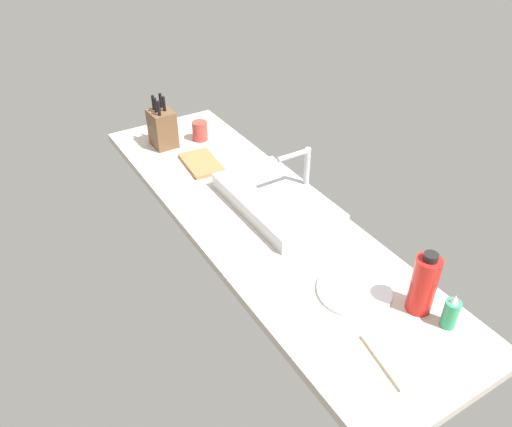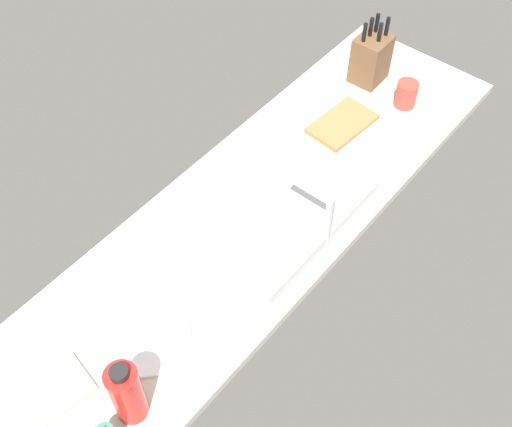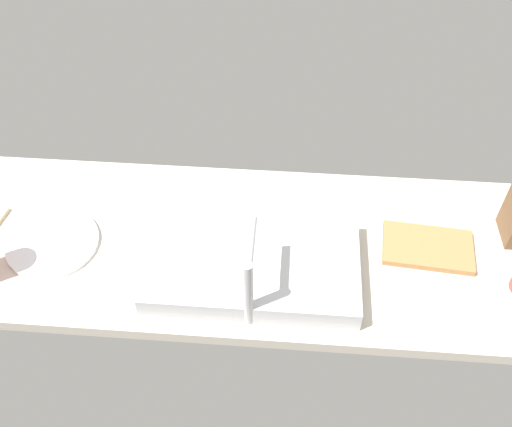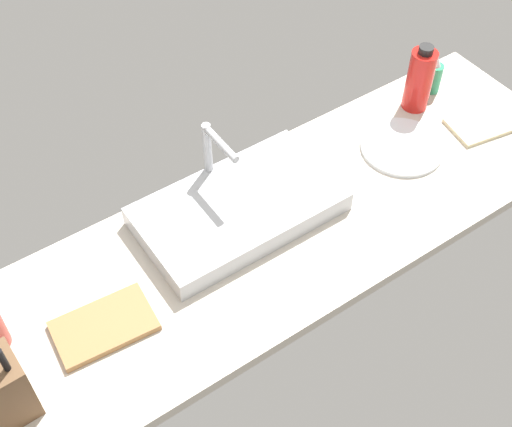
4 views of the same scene
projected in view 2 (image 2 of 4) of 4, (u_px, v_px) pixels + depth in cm
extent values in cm
cube|color=beige|center=(260.00, 213.00, 197.10)|extent=(197.45, 56.94, 3.50)
cube|color=#B7BABF|center=(286.00, 216.00, 190.32)|extent=(53.11, 30.20, 6.06)
cylinder|color=#B7BABF|center=(328.00, 224.00, 178.44)|extent=(2.40, 2.40, 22.09)
cylinder|color=#B7BABF|center=(310.00, 188.00, 173.36)|extent=(2.00, 14.05, 2.00)
cylinder|color=#B7BABF|center=(318.00, 250.00, 183.84)|extent=(1.60, 1.60, 4.00)
cube|color=brown|center=(371.00, 59.00, 227.15)|extent=(12.48, 10.94, 17.77)
cylinder|color=black|center=(377.00, 23.00, 219.85)|extent=(1.44, 1.44, 6.94)
cylinder|color=black|center=(387.00, 26.00, 218.55)|extent=(1.44, 1.44, 6.94)
cylinder|color=black|center=(371.00, 27.00, 218.38)|extent=(1.44, 1.44, 6.94)
cylinder|color=black|center=(380.00, 32.00, 216.54)|extent=(1.44, 1.44, 6.94)
cylinder|color=black|center=(365.00, 32.00, 216.45)|extent=(1.44, 1.44, 6.94)
cube|color=#9E7042|center=(342.00, 124.00, 218.04)|extent=(24.43, 16.12, 1.80)
cylinder|color=red|center=(127.00, 393.00, 148.84)|extent=(7.90, 7.90, 19.78)
cylinder|color=black|center=(119.00, 373.00, 140.24)|extent=(4.34, 4.34, 2.20)
cylinder|color=white|center=(145.00, 335.00, 168.56)|extent=(24.28, 24.28, 1.20)
cube|color=beige|center=(50.00, 395.00, 158.28)|extent=(21.88, 16.22, 1.20)
cylinder|color=#B23D33|center=(406.00, 94.00, 221.73)|extent=(7.47, 7.47, 9.38)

